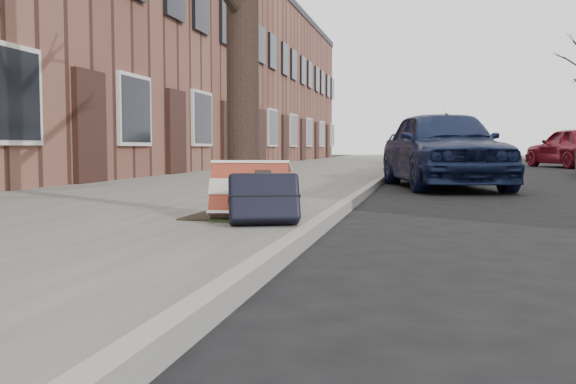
% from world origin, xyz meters
% --- Properties ---
extents(ground, '(120.00, 120.00, 0.00)m').
position_xyz_m(ground, '(0.00, 0.00, 0.00)').
color(ground, black).
rests_on(ground, ground).
extents(near_sidewalk, '(5.00, 70.00, 0.12)m').
position_xyz_m(near_sidewalk, '(-3.70, 15.00, 0.06)').
color(near_sidewalk, slate).
rests_on(near_sidewalk, ground).
extents(house_near, '(6.80, 40.00, 7.00)m').
position_xyz_m(house_near, '(-9.60, 16.00, 3.50)').
color(house_near, brown).
rests_on(house_near, ground).
extents(dirt_patch, '(0.85, 0.85, 0.02)m').
position_xyz_m(dirt_patch, '(-2.00, 1.20, 0.13)').
color(dirt_patch, black).
rests_on(dirt_patch, near_sidewalk).
extents(suitcase_red, '(0.69, 0.42, 0.51)m').
position_xyz_m(suitcase_red, '(-1.81, 0.91, 0.37)').
color(suitcase_red, maroon).
rests_on(suitcase_red, near_sidewalk).
extents(suitcase_navy, '(0.64, 0.50, 0.44)m').
position_xyz_m(suitcase_navy, '(-1.60, 0.59, 0.34)').
color(suitcase_navy, black).
rests_on(suitcase_navy, near_sidewalk).
extents(car_near_front, '(2.67, 4.60, 1.47)m').
position_xyz_m(car_near_front, '(-0.05, 7.82, 0.74)').
color(car_near_front, '#162045').
rests_on(car_near_front, ground).
extents(car_near_mid, '(2.50, 4.06, 1.26)m').
position_xyz_m(car_near_mid, '(-0.10, 12.69, 0.63)').
color(car_near_mid, '#A7A8AE').
rests_on(car_near_mid, ground).
extents(car_near_back, '(3.65, 5.44, 1.39)m').
position_xyz_m(car_near_back, '(-0.01, 21.97, 0.69)').
color(car_near_back, '#333338').
rests_on(car_near_back, ground).
extents(car_far_back, '(3.04, 4.70, 1.49)m').
position_xyz_m(car_far_back, '(4.85, 20.68, 0.74)').
color(car_far_back, maroon).
rests_on(car_far_back, ground).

